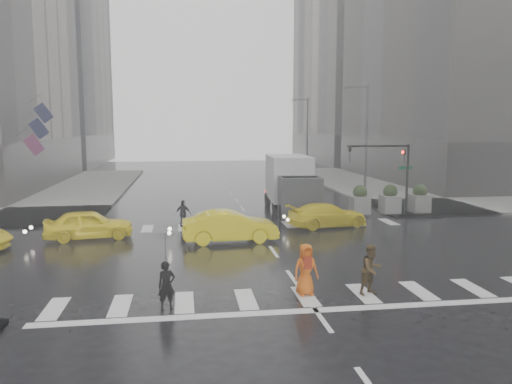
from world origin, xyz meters
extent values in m
plane|color=black|center=(0.00, 0.00, 0.00)|extent=(120.00, 120.00, 0.00)
cube|color=gray|center=(19.50, 17.50, 0.07)|extent=(35.00, 35.00, 0.15)
cube|color=#2A2725|center=(29.00, 27.00, 2.20)|extent=(26.05, 26.05, 4.40)
cube|color=#66645E|center=(-29.00, 56.00, 22.00)|extent=(26.00, 26.00, 44.00)
cube|color=#2A2725|center=(-29.00, 56.00, 2.20)|extent=(26.05, 26.05, 4.40)
cube|color=#ABA195|center=(29.00, 56.00, 18.00)|extent=(26.00, 26.00, 36.00)
cube|color=#2A2725|center=(29.00, 56.00, 2.20)|extent=(26.05, 26.05, 4.40)
cylinder|color=black|center=(10.00, 8.00, 2.25)|extent=(0.16, 0.16, 4.50)
cylinder|color=black|center=(8.00, 8.00, 4.40)|extent=(4.00, 0.12, 0.12)
imported|color=black|center=(9.75, 8.00, 3.70)|extent=(0.16, 0.20, 1.00)
imported|color=black|center=(6.20, 8.00, 3.90)|extent=(0.16, 0.20, 1.00)
sphere|color=#FF190C|center=(9.65, 8.00, 4.00)|extent=(0.20, 0.20, 0.20)
cube|color=#0D5B33|center=(10.00, 8.30, 3.00)|extent=(0.90, 0.03, 0.22)
cylinder|color=#59595B|center=(11.00, 18.00, 4.50)|extent=(0.20, 0.20, 9.00)
cylinder|color=#59595B|center=(10.10, 18.00, 8.80)|extent=(1.80, 0.12, 0.12)
cube|color=#59595B|center=(9.20, 18.00, 8.70)|extent=(0.50, 0.22, 0.15)
cylinder|color=#59595B|center=(11.00, 38.00, 4.50)|extent=(0.20, 0.20, 9.00)
cylinder|color=#59595B|center=(10.10, 38.00, 8.80)|extent=(1.80, 0.12, 0.12)
cube|color=#59595B|center=(9.20, 38.00, 8.70)|extent=(0.50, 0.22, 0.15)
cube|color=gray|center=(7.00, 8.20, 0.70)|extent=(1.10, 1.10, 1.10)
sphere|color=black|center=(7.00, 8.20, 1.50)|extent=(0.90, 0.90, 0.90)
cube|color=gray|center=(9.00, 8.20, 0.70)|extent=(1.10, 1.10, 1.10)
sphere|color=black|center=(9.00, 8.20, 1.50)|extent=(0.90, 0.90, 0.90)
cube|color=gray|center=(11.00, 8.20, 0.70)|extent=(1.10, 1.10, 1.10)
sphere|color=black|center=(11.00, 8.20, 1.50)|extent=(0.90, 0.90, 0.90)
cylinder|color=#59595B|center=(-15.90, 17.00, 5.00)|extent=(2.00, 0.06, 1.43)
cube|color=#B01C19|center=(-14.80, 17.00, 4.25)|extent=(1.54, 0.02, 1.66)
cylinder|color=#59595B|center=(-15.90, 18.50, 6.20)|extent=(2.00, 0.06, 1.43)
cube|color=black|center=(-14.80, 18.50, 5.45)|extent=(1.54, 0.02, 1.66)
cylinder|color=#59595B|center=(-15.90, 20.00, 7.40)|extent=(2.00, 0.06, 1.43)
cube|color=black|center=(-14.80, 20.00, 6.65)|extent=(1.54, 0.02, 1.66)
imported|color=black|center=(-4.53, -6.54, 0.75)|extent=(0.63, 0.49, 1.51)
imported|color=black|center=(-4.53, -6.54, 1.99)|extent=(1.18, 1.19, 0.88)
imported|color=#423217|center=(2.23, -6.10, 0.86)|extent=(1.03, 0.93, 1.72)
imported|color=#D5580F|center=(0.03, -5.85, 0.87)|extent=(0.94, 0.69, 1.75)
cube|color=maroon|center=(0.03, -6.03, 1.15)|extent=(0.30, 0.21, 0.40)
imported|color=black|center=(-4.02, 6.17, 0.77)|extent=(1.03, 0.82, 1.54)
imported|color=black|center=(4.54, 9.01, 0.80)|extent=(1.18, 1.00, 1.60)
imported|color=yellow|center=(-8.71, 3.90, 0.73)|extent=(4.53, 2.42, 1.47)
imported|color=yellow|center=(-1.76, 2.26, 0.76)|extent=(4.70, 1.83, 1.53)
imported|color=yellow|center=(4.00, 5.12, 0.66)|extent=(4.32, 2.62, 1.32)
cube|color=silver|center=(3.00, 11.07, 2.21)|extent=(2.58, 4.95, 2.91)
cube|color=#303035|center=(3.00, 7.62, 1.35)|extent=(2.48, 1.94, 2.48)
cube|color=black|center=(3.00, 7.62, 2.10)|extent=(2.15, 0.97, 0.97)
cylinder|color=black|center=(1.87, 7.41, 0.48)|extent=(0.30, 0.97, 0.97)
cylinder|color=black|center=(4.13, 7.41, 0.48)|extent=(0.30, 0.97, 0.97)
cylinder|color=black|center=(1.87, 9.78, 0.48)|extent=(0.30, 0.97, 0.97)
cylinder|color=black|center=(4.13, 9.78, 0.48)|extent=(0.30, 0.97, 0.97)
cylinder|color=black|center=(1.87, 12.79, 0.48)|extent=(0.30, 0.97, 0.97)
cylinder|color=black|center=(4.13, 12.79, 0.48)|extent=(0.30, 0.97, 0.97)
camera|label=1|loc=(-3.92, -21.60, 5.63)|focal=35.00mm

